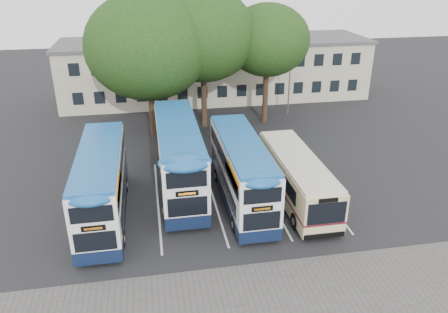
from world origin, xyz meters
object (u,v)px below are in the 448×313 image
object	(u,v)px
bus_dd_left	(102,182)
bus_single	(296,175)
tree_mid	(203,35)
bus_dd_mid	(179,154)
bus_dd_right	(241,169)
tree_left	(147,47)
tree_right	(268,40)
lamp_post	(291,62)

from	to	relation	value
bus_dd_left	bus_single	distance (m)	11.72
tree_mid	bus_single	bearing A→B (deg)	-74.73
bus_dd_mid	bus_dd_right	size ratio (longest dim) A/B	1.10
bus_single	bus_dd_right	bearing A→B (deg)	176.31
tree_left	bus_single	bearing A→B (deg)	-56.32
bus_dd_right	bus_single	world-z (taller)	bus_dd_right
tree_right	bus_single	world-z (taller)	tree_right
tree_right	bus_dd_mid	size ratio (longest dim) A/B	0.99
bus_dd_right	bus_dd_left	bearing A→B (deg)	-177.96
bus_dd_right	bus_single	size ratio (longest dim) A/B	1.02
bus_dd_left	tree_mid	bearing A→B (deg)	61.08
tree_left	tree_right	size ratio (longest dim) A/B	1.11
bus_dd_left	bus_dd_right	world-z (taller)	bus_dd_left
bus_dd_left	bus_dd_right	size ratio (longest dim) A/B	1.01
lamp_post	tree_right	xyz separation A→B (m)	(-2.85, -1.79, 2.38)
tree_left	tree_right	distance (m)	10.39
lamp_post	tree_left	distance (m)	13.74
tree_right	bus_dd_mid	distance (m)	15.46
bus_dd_mid	bus_dd_right	bearing A→B (deg)	-32.53
lamp_post	tree_right	size ratio (longest dim) A/B	0.85
lamp_post	tree_left	size ratio (longest dim) A/B	0.77
tree_left	bus_dd_mid	size ratio (longest dim) A/B	1.09
tree_left	tree_mid	world-z (taller)	tree_mid
bus_dd_mid	lamp_post	bearing A→B (deg)	48.92
bus_dd_left	bus_dd_mid	bearing A→B (deg)	29.35
tree_left	bus_dd_mid	distance (m)	11.49
tree_right	bus_dd_right	size ratio (longest dim) A/B	1.08
lamp_post	tree_right	world-z (taller)	tree_right
bus_dd_left	bus_dd_right	xyz separation A→B (m)	(8.25, 0.29, -0.03)
tree_left	bus_dd_mid	xyz separation A→B (m)	(1.44, -10.23, -5.04)
bus_dd_mid	bus_dd_right	distance (m)	4.30
lamp_post	bus_single	distance (m)	16.98
tree_mid	bus_dd_mid	distance (m)	13.26
bus_single	tree_left	bearing A→B (deg)	123.68
tree_left	bus_dd_right	size ratio (longest dim) A/B	1.20
tree_left	bus_dd_left	bearing A→B (deg)	-103.97
tree_right	bus_dd_left	bearing A→B (deg)	-133.44
tree_left	tree_right	xyz separation A→B (m)	(10.30, 1.41, -0.04)
tree_left	bus_dd_left	distance (m)	14.22
bus_dd_right	lamp_post	bearing A→B (deg)	62.81
tree_left	bus_single	xyz separation A→B (m)	(8.51, -12.76, -5.88)
tree_mid	bus_dd_left	xyz separation A→B (m)	(-7.84, -14.20, -5.76)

